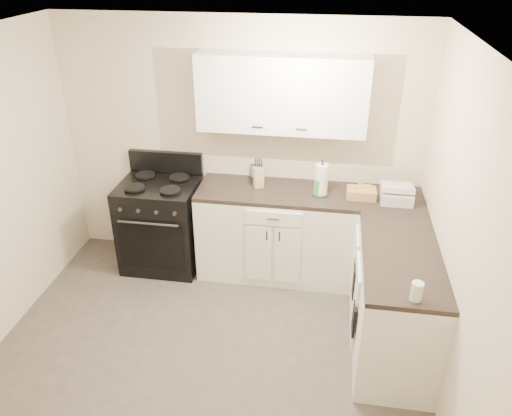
% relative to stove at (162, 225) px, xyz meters
% --- Properties ---
extents(floor, '(3.60, 3.60, 0.00)m').
position_rel_stove_xyz_m(floor, '(0.78, -1.48, -0.46)').
color(floor, '#473F38').
rests_on(floor, ground).
extents(ceiling, '(3.60, 3.60, 0.00)m').
position_rel_stove_xyz_m(ceiling, '(0.78, -1.48, 2.04)').
color(ceiling, white).
rests_on(ceiling, wall_back).
extents(wall_back, '(3.60, 0.00, 3.60)m').
position_rel_stove_xyz_m(wall_back, '(0.78, 0.32, 0.79)').
color(wall_back, beige).
rests_on(wall_back, ground).
extents(wall_right, '(0.00, 3.60, 3.60)m').
position_rel_stove_xyz_m(wall_right, '(2.58, -1.48, 0.79)').
color(wall_right, beige).
rests_on(wall_right, ground).
extents(base_cabinets_back, '(1.55, 0.60, 0.90)m').
position_rel_stove_xyz_m(base_cabinets_back, '(1.20, 0.02, -0.01)').
color(base_cabinets_back, white).
rests_on(base_cabinets_back, floor).
extents(base_cabinets_right, '(0.60, 1.90, 0.90)m').
position_rel_stove_xyz_m(base_cabinets_right, '(2.28, -0.63, -0.01)').
color(base_cabinets_right, white).
rests_on(base_cabinets_right, floor).
extents(countertop_back, '(1.55, 0.60, 0.04)m').
position_rel_stove_xyz_m(countertop_back, '(1.20, 0.02, 0.46)').
color(countertop_back, black).
rests_on(countertop_back, base_cabinets_back).
extents(countertop_right, '(0.60, 1.90, 0.04)m').
position_rel_stove_xyz_m(countertop_right, '(2.28, -0.63, 0.46)').
color(countertop_right, black).
rests_on(countertop_right, base_cabinets_right).
extents(upper_cabinets, '(1.55, 0.30, 0.70)m').
position_rel_stove_xyz_m(upper_cabinets, '(1.20, 0.18, 1.38)').
color(upper_cabinets, white).
rests_on(upper_cabinets, wall_back).
extents(stove, '(0.77, 0.66, 0.94)m').
position_rel_stove_xyz_m(stove, '(0.00, 0.00, 0.00)').
color(stove, black).
rests_on(stove, floor).
extents(knife_block, '(0.12, 0.11, 0.21)m').
position_rel_stove_xyz_m(knife_block, '(1.00, 0.08, 0.58)').
color(knife_block, tan).
rests_on(knife_block, countertop_back).
extents(paper_towel, '(0.16, 0.16, 0.30)m').
position_rel_stove_xyz_m(paper_towel, '(1.61, 0.01, 0.63)').
color(paper_towel, white).
rests_on(paper_towel, countertop_back).
extents(soap_bottle, '(0.07, 0.07, 0.17)m').
position_rel_stove_xyz_m(soap_bottle, '(1.58, -0.03, 0.56)').
color(soap_bottle, green).
rests_on(soap_bottle, countertop_back).
extents(picture_frame, '(0.12, 0.05, 0.14)m').
position_rel_stove_xyz_m(picture_frame, '(0.95, 0.28, 0.55)').
color(picture_frame, black).
rests_on(picture_frame, countertop_back).
extents(wicker_basket, '(0.27, 0.18, 0.09)m').
position_rel_stove_xyz_m(wicker_basket, '(1.99, -0.00, 0.52)').
color(wicker_basket, tan).
rests_on(wicker_basket, countertop_right).
extents(countertop_grill, '(0.29, 0.27, 0.11)m').
position_rel_stove_xyz_m(countertop_grill, '(2.30, -0.02, 0.53)').
color(countertop_grill, silver).
rests_on(countertop_grill, countertop_right).
extents(glass_jar, '(0.10, 0.10, 0.13)m').
position_rel_stove_xyz_m(glass_jar, '(2.31, -1.48, 0.55)').
color(glass_jar, silver).
rests_on(glass_jar, countertop_right).
extents(oven_mitt_near, '(0.02, 0.15, 0.27)m').
position_rel_stove_xyz_m(oven_mitt_near, '(1.95, -1.14, -0.03)').
color(oven_mitt_near, black).
rests_on(oven_mitt_near, base_cabinets_right).
extents(oven_mitt_far, '(0.02, 0.16, 0.27)m').
position_rel_stove_xyz_m(oven_mitt_far, '(1.95, -0.78, 0.07)').
color(oven_mitt_far, black).
rests_on(oven_mitt_far, base_cabinets_right).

